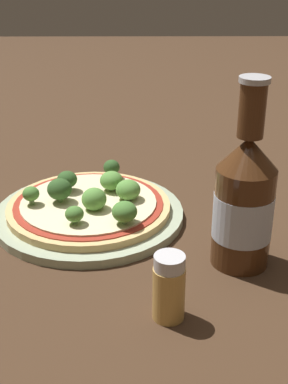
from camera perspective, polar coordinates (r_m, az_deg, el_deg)
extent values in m
plane|color=#3D2819|center=(0.77, -4.32, -1.79)|extent=(3.00, 3.00, 0.00)
cylinder|color=#A3B293|center=(0.74, -5.86, -2.36)|extent=(0.26, 0.26, 0.01)
cylinder|color=tan|center=(0.74, -5.90, -1.62)|extent=(0.22, 0.22, 0.01)
cylinder|color=maroon|center=(0.74, -5.92, -1.22)|extent=(0.21, 0.21, 0.00)
cylinder|color=beige|center=(0.74, -5.93, -1.13)|extent=(0.19, 0.19, 0.00)
cylinder|color=#6B8E51|center=(0.80, -3.46, 1.89)|extent=(0.01, 0.01, 0.01)
ellipsoid|color=#2D5123|center=(0.80, -3.48, 2.66)|extent=(0.02, 0.02, 0.02)
cylinder|color=#6B8E51|center=(0.74, -1.70, -0.52)|extent=(0.01, 0.01, 0.01)
ellipsoid|color=#568E3D|center=(0.73, -1.71, 0.25)|extent=(0.03, 0.03, 0.03)
cylinder|color=#6B8E51|center=(0.74, -8.94, -0.65)|extent=(0.01, 0.01, 0.01)
ellipsoid|color=#2D5123|center=(0.73, -9.01, 0.31)|extent=(0.03, 0.03, 0.03)
cylinder|color=#6B8E51|center=(0.71, -5.31, -1.57)|extent=(0.01, 0.01, 0.01)
ellipsoid|color=#568E3D|center=(0.71, -5.35, -0.75)|extent=(0.03, 0.03, 0.03)
cylinder|color=#6B8E51|center=(0.67, -2.08, -2.99)|extent=(0.01, 0.01, 0.01)
ellipsoid|color=#477A33|center=(0.67, -2.09, -2.10)|extent=(0.03, 0.03, 0.03)
cylinder|color=#6B8E51|center=(0.68, -7.39, -3.05)|extent=(0.01, 0.01, 0.01)
ellipsoid|color=#477A33|center=(0.67, -7.44, -2.33)|extent=(0.02, 0.02, 0.02)
cylinder|color=#6B8E51|center=(0.76, -3.47, 0.47)|extent=(0.01, 0.01, 0.01)
ellipsoid|color=#568E3D|center=(0.76, -3.49, 1.24)|extent=(0.03, 0.03, 0.03)
cylinder|color=#6B8E51|center=(0.74, -11.90, -0.93)|extent=(0.01, 0.01, 0.01)
ellipsoid|color=#477A33|center=(0.73, -11.97, -0.18)|extent=(0.02, 0.02, 0.02)
cylinder|color=#6B8E51|center=(0.77, -8.15, 0.50)|extent=(0.01, 0.01, 0.01)
ellipsoid|color=#2D5123|center=(0.76, -8.20, 1.34)|extent=(0.03, 0.03, 0.02)
cylinder|color=#472814|center=(0.63, 10.47, -2.64)|extent=(0.07, 0.07, 0.12)
cylinder|color=#B2BCD1|center=(0.63, 10.49, -2.44)|extent=(0.07, 0.07, 0.05)
cone|color=#472814|center=(0.60, 11.06, 4.09)|extent=(0.07, 0.07, 0.04)
cylinder|color=#472814|center=(0.58, 11.46, 8.54)|extent=(0.03, 0.03, 0.06)
cylinder|color=#B2B2B7|center=(0.57, 11.75, 11.67)|extent=(0.03, 0.03, 0.01)
cylinder|color=tan|center=(0.55, 2.66, -10.72)|extent=(0.03, 0.03, 0.06)
cylinder|color=silver|center=(0.53, 2.74, -7.51)|extent=(0.03, 0.03, 0.01)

